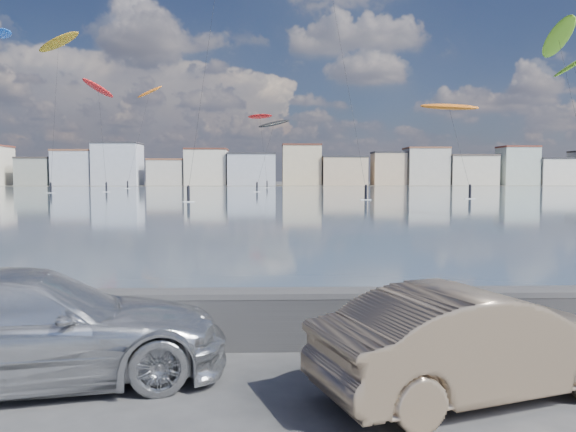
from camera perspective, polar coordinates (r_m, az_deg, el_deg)
name	(u,v)px	position (r m, az deg, el deg)	size (l,w,h in m)	color
ground	(216,417)	(7.37, -7.31, -19.64)	(700.00, 700.00, 0.00)	#333335
bay_water	(268,194)	(98.26, -2.08, 2.28)	(500.00, 177.00, 0.00)	#415961
far_shore_strip	(270,185)	(206.74, -1.87, 3.18)	(500.00, 60.00, 0.00)	#4C473D
seawall	(232,316)	(9.73, -5.76, -10.11)	(400.00, 0.36, 1.08)	#28282B
far_buildings	(273,168)	(192.74, -1.50, 4.91)	(240.79, 13.26, 14.60)	white
car_silver	(27,327)	(8.91, -24.96, -10.23)	(2.29, 5.62, 1.63)	silver
car_champagne	(477,342)	(8.11, 18.66, -12.03)	(1.57, 4.49, 1.48)	tan
kitesurfer_0	(1,35)	(128.24, -27.17, 16.07)	(9.08, 20.20, 32.41)	blue
kitesurfer_1	(149,94)	(162.11, -13.91, 11.99)	(7.86, 17.54, 28.51)	orange
kitesurfer_2	(449,108)	(85.02, 16.05, 10.48)	(8.48, 9.99, 13.98)	orange
kitesurfer_3	(274,125)	(115.84, -1.45, 9.23)	(7.92, 9.43, 15.17)	black
kitesurfer_5	(574,67)	(122.20, 27.05, 13.37)	(6.26, 17.99, 26.69)	#8CD826
kitesurfer_7	(59,43)	(129.98, -22.28, 15.92)	(10.28, 18.68, 33.32)	#BF8C19
kitesurfer_9	(559,40)	(75.40, 25.80, 15.79)	(3.15, 12.20, 21.49)	#8CD826
kitesurfer_13	(98,90)	(124.18, -18.71, 12.07)	(7.19, 12.56, 22.94)	red
kitesurfer_14	(260,117)	(165.44, -2.87, 9.97)	(8.47, 18.09, 21.35)	red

